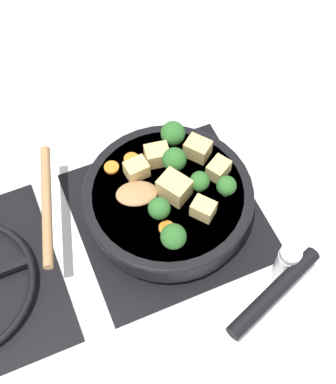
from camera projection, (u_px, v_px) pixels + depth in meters
name	position (u px, v px, depth m)	size (l,w,h in m)	color
ground_plane	(168.00, 215.00, 0.94)	(2.40, 2.40, 0.00)	silver
front_burner_grate	(168.00, 212.00, 0.93)	(0.31, 0.31, 0.03)	black
skillet_pan	(169.00, 200.00, 0.89)	(0.40, 0.31, 0.05)	black
wooden_spoon	(87.00, 199.00, 0.86)	(0.22, 0.21, 0.02)	#A87A4C
tofu_cube_center_large	(219.00, 171.00, 0.88)	(0.04, 0.03, 0.03)	#DBB770
tofu_cube_near_handle	(137.00, 169.00, 0.88)	(0.04, 0.03, 0.03)	#DBB770
tofu_cube_east_chunk	(203.00, 209.00, 0.84)	(0.04, 0.03, 0.03)	#DBB770
tofu_cube_west_chunk	(174.00, 188.00, 0.85)	(0.05, 0.04, 0.04)	#DBB770
tofu_cube_back_piece	(157.00, 155.00, 0.89)	(0.04, 0.03, 0.03)	#DBB770
tofu_cube_front_piece	(198.00, 149.00, 0.90)	(0.04, 0.03, 0.03)	#DBB770
broccoli_floret_near_spoon	(159.00, 209.00, 0.83)	(0.04, 0.04, 0.04)	#709956
broccoli_floret_center_top	(173.00, 237.00, 0.80)	(0.04, 0.04, 0.05)	#709956
broccoli_floret_east_rim	(226.00, 186.00, 0.85)	(0.03, 0.03, 0.04)	#709956
broccoli_floret_west_rim	(173.00, 134.00, 0.90)	(0.04, 0.04, 0.05)	#709956
broccoli_floret_north_edge	(200.00, 181.00, 0.86)	(0.03, 0.03, 0.04)	#709956
broccoli_floret_south_cluster	(174.00, 160.00, 0.87)	(0.04, 0.04, 0.05)	#709956
carrot_slice_orange_thin	(167.00, 228.00, 0.84)	(0.03, 0.03, 0.01)	orange
carrot_slice_near_center	(112.00, 167.00, 0.90)	(0.02, 0.02, 0.01)	orange
carrot_slice_edge_slice	(131.00, 159.00, 0.90)	(0.03, 0.03, 0.01)	orange
salt_shaker	(286.00, 264.00, 0.84)	(0.04, 0.04, 0.09)	white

